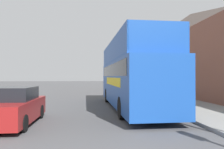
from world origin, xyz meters
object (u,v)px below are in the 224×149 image
object	(u,v)px
parked_car_far_side	(12,107)
lamp_post_second	(163,55)
tour_bus	(130,79)
parked_car_ahead_of_bus	(123,90)
lamp_post_third	(135,63)

from	to	relation	value
parked_car_far_side	lamp_post_second	distance (m)	10.06
tour_bus	parked_car_ahead_of_bus	bearing A→B (deg)	83.18
lamp_post_third	tour_bus	bearing A→B (deg)	-103.31
parked_car_ahead_of_bus	lamp_post_third	world-z (taller)	lamp_post_third
parked_car_ahead_of_bus	lamp_post_third	xyz separation A→B (m)	(1.56, 1.58, 2.79)
parked_car_far_side	lamp_post_third	world-z (taller)	lamp_post_third
tour_bus	lamp_post_second	world-z (taller)	lamp_post_second
lamp_post_third	parked_car_ahead_of_bus	bearing A→B (deg)	-134.60
parked_car_far_side	lamp_post_second	size ratio (longest dim) A/B	0.87
lamp_post_second	lamp_post_third	bearing A→B (deg)	91.13
parked_car_ahead_of_bus	lamp_post_second	world-z (taller)	lamp_post_second
tour_bus	lamp_post_third	xyz separation A→B (m)	(2.29, 9.67, 1.60)
tour_bus	parked_car_far_side	world-z (taller)	tour_bus
parked_car_ahead_of_bus	tour_bus	bearing A→B (deg)	-92.98
parked_car_far_side	lamp_post_third	bearing A→B (deg)	-120.25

